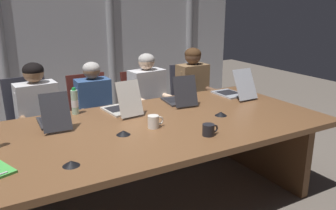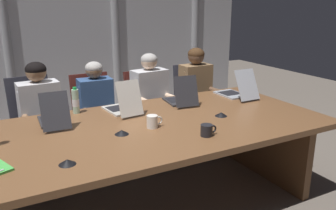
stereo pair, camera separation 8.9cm
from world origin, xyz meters
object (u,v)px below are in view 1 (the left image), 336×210
object	(u,v)px
laptop_center	(122,106)
laptop_right_end	(234,91)
person_right_end	(196,90)
laptop_right_mid	(179,98)
conference_mic_right_side	(71,163)
office_chair_center	(94,128)
office_chair_right_mid	(146,119)
conference_mic_middle	(221,114)
person_left_mid	(40,113)
coffee_mug_far	(154,122)
office_chair_left_mid	(35,138)
laptop_left_mid	(53,119)
office_chair_right_end	(191,111)
conference_mic_left_side	(123,133)
person_center	(96,109)
coffee_mug_near	(209,130)
person_right_mid	(151,98)
water_bottle_secondary	(75,102)

from	to	relation	value
laptop_center	laptop_right_end	xyz separation A→B (m)	(1.27, -0.05, -0.00)
person_right_end	laptop_right_mid	bearing A→B (deg)	-46.61
laptop_right_mid	conference_mic_right_side	bearing A→B (deg)	129.85
office_chair_center	office_chair_right_mid	bearing A→B (deg)	89.73
laptop_center	conference_mic_middle	distance (m)	0.90
office_chair_center	person_left_mid	bearing A→B (deg)	-75.17
laptop_right_mid	coffee_mug_far	xyz separation A→B (m)	(-0.55, -0.49, -0.01)
office_chair_left_mid	coffee_mug_far	world-z (taller)	office_chair_left_mid
office_chair_right_mid	conference_mic_right_side	world-z (taller)	office_chair_right_mid
laptop_left_mid	person_left_mid	size ratio (longest dim) A/B	0.40
laptop_right_end	coffee_mug_far	distance (m)	1.28
laptop_center	office_chair_left_mid	distance (m)	1.12
laptop_right_end	office_chair_right_mid	xyz separation A→B (m)	(-0.65, 0.83, -0.46)
person_left_mid	office_chair_right_end	bearing A→B (deg)	91.43
office_chair_center	person_left_mid	xyz separation A→B (m)	(-0.59, -0.16, 0.31)
conference_mic_left_side	person_center	bearing A→B (deg)	81.95
office_chair_right_mid	conference_mic_left_side	world-z (taller)	office_chair_right_mid
laptop_right_mid	coffee_mug_near	xyz separation A→B (m)	(-0.26, -0.85, -0.01)
office_chair_right_end	coffee_mug_far	xyz separation A→B (m)	(-1.21, -1.27, 0.45)
person_right_mid	office_chair_center	bearing A→B (deg)	-109.41
person_right_end	coffee_mug_far	world-z (taller)	person_right_end
laptop_center	person_left_mid	distance (m)	0.89
office_chair_center	office_chair_right_mid	world-z (taller)	office_chair_center
laptop_center	person_center	bearing A→B (deg)	-1.59
laptop_left_mid	water_bottle_secondary	xyz separation A→B (m)	(0.24, 0.22, 0.05)
office_chair_center	conference_mic_middle	size ratio (longest dim) A/B	8.60
water_bottle_secondary	conference_mic_right_side	world-z (taller)	water_bottle_secondary
laptop_right_end	person_center	xyz separation A→B (m)	(-1.32, 0.66, -0.18)
person_center	office_chair_center	bearing A→B (deg)	178.30
office_chair_right_end	coffee_mug_far	bearing A→B (deg)	-34.70
office_chair_right_end	coffee_mug_near	world-z (taller)	office_chair_right_end
person_center	person_left_mid	bearing A→B (deg)	-89.11
office_chair_left_mid	laptop_right_end	bearing A→B (deg)	59.92
laptop_right_mid	coffee_mug_far	distance (m)	0.74
office_chair_left_mid	water_bottle_secondary	distance (m)	0.83
person_left_mid	coffee_mug_near	world-z (taller)	person_left_mid
laptop_center	office_chair_left_mid	xyz separation A→B (m)	(-0.67, 0.78, -0.44)
laptop_right_mid	office_chair_right_mid	size ratio (longest dim) A/B	0.47
laptop_right_mid	conference_mic_left_side	world-z (taller)	laptop_right_mid
person_right_mid	coffee_mug_near	world-z (taller)	person_right_mid
office_chair_right_end	conference_mic_left_side	xyz separation A→B (m)	(-1.48, -1.29, 0.41)
laptop_left_mid	person_center	world-z (taller)	person_center
laptop_center	conference_mic_right_side	distance (m)	1.09
laptop_center	water_bottle_secondary	size ratio (longest dim) A/B	1.87
office_chair_left_mid	water_bottle_secondary	size ratio (longest dim) A/B	4.02
person_left_mid	laptop_right_mid	bearing A→B (deg)	60.01
person_right_end	laptop_right_end	bearing A→B (deg)	1.03
laptop_left_mid	laptop_center	size ratio (longest dim) A/B	1.02
laptop_right_end	office_chair_right_mid	world-z (taller)	laptop_right_end
office_chair_right_mid	office_chair_left_mid	bearing A→B (deg)	-93.42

